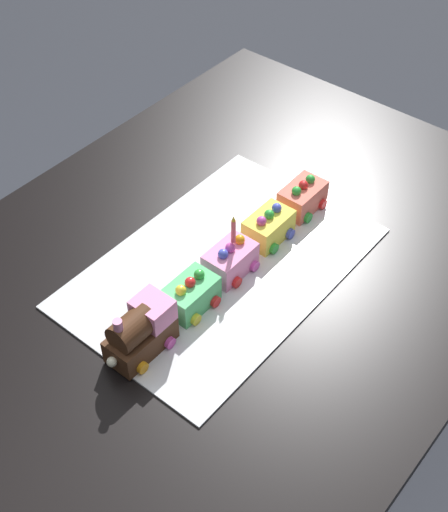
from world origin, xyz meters
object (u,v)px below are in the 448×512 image
object	(u,v)px
cake_car_caboose_lemon	(268,227)
cake_locomotive	(141,331)
cake_car_tanker_coral	(302,197)
cake_car_gondola_mint_green	(191,294)
cake_car_hopper_bubblegum	(231,259)
birthday_candle	(233,229)
dining_table	(222,303)

from	to	relation	value
cake_car_caboose_lemon	cake_locomotive	bearing A→B (deg)	180.00
cake_car_caboose_lemon	cake_car_tanker_coral	size ratio (longest dim) A/B	1.00
cake_car_tanker_coral	cake_car_gondola_mint_green	bearing A→B (deg)	180.00
cake_locomotive	cake_car_hopper_bubblegum	xyz separation A→B (m)	(0.25, -0.00, -0.02)
cake_car_gondola_mint_green	birthday_candle	world-z (taller)	birthday_candle
cake_car_gondola_mint_green	birthday_candle	size ratio (longest dim) A/B	1.56
cake_car_gondola_mint_green	birthday_candle	xyz separation A→B (m)	(0.12, 0.00, 0.07)
cake_car_hopper_bubblegum	cake_car_caboose_lemon	world-z (taller)	same
cake_car_caboose_lemon	birthday_candle	bearing A→B (deg)	180.00
dining_table	cake_car_tanker_coral	bearing A→B (deg)	-4.72
cake_car_gondola_mint_green	cake_car_caboose_lemon	xyz separation A→B (m)	(0.24, 0.00, 0.00)
dining_table	cake_car_tanker_coral	distance (m)	0.28
dining_table	cake_locomotive	xyz separation A→B (m)	(-0.24, -0.02, 0.16)
cake_locomotive	cake_car_hopper_bubblegum	bearing A→B (deg)	-0.00
dining_table	cake_car_tanker_coral	size ratio (longest dim) A/B	14.00
dining_table	cake_car_gondola_mint_green	bearing A→B (deg)	-170.15
cake_car_gondola_mint_green	cake_car_caboose_lemon	distance (m)	0.24
cake_car_caboose_lemon	cake_car_tanker_coral	distance (m)	0.12
cake_car_hopper_bubblegum	cake_car_tanker_coral	bearing A→B (deg)	0.00
cake_car_gondola_mint_green	cake_car_tanker_coral	xyz separation A→B (m)	(0.35, 0.00, 0.00)
cake_car_gondola_mint_green	cake_car_hopper_bubblegum	distance (m)	0.12
cake_locomotive	cake_car_gondola_mint_green	distance (m)	0.13
dining_table	cake_car_caboose_lemon	world-z (taller)	cake_car_caboose_lemon
dining_table	cake_car_caboose_lemon	distance (m)	0.19
dining_table	birthday_candle	distance (m)	0.22
cake_car_caboose_lemon	cake_car_gondola_mint_green	bearing A→B (deg)	180.00
cake_locomotive	cake_car_tanker_coral	world-z (taller)	cake_locomotive
cake_car_tanker_coral	birthday_candle	world-z (taller)	birthday_candle
cake_locomotive	cake_car_hopper_bubblegum	world-z (taller)	cake_locomotive
cake_car_hopper_bubblegum	birthday_candle	size ratio (longest dim) A/B	1.56
cake_car_gondola_mint_green	cake_car_tanker_coral	world-z (taller)	same
cake_locomotive	cake_car_caboose_lemon	size ratio (longest dim) A/B	1.40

